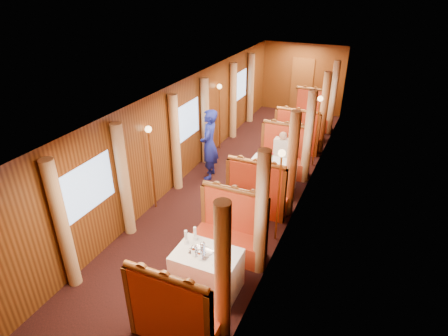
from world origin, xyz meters
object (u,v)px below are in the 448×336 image
Objects in this scene: teapot_left at (194,252)px; teapot_back at (203,247)px; banquette_far_aft at (312,116)px; rose_vase_far at (306,110)px; passenger at (282,150)px; teapot_right at (200,256)px; fruit_plate at (219,263)px; table_mid at (271,177)px; table_near at (207,272)px; table_far at (305,127)px; banquette_near_fwd at (175,316)px; banquette_mid_aft at (283,158)px; banquette_mid_fwd at (257,195)px; tea_tray at (201,252)px; steward at (209,145)px; banquette_far_fwd at (297,137)px; rose_vase_mid at (272,156)px; banquette_near_aft at (231,234)px.

teapot_left is 1.18× the size of teapot_back.
banquette_far_aft is 7.97m from teapot_back.
passenger is at bearing -89.67° from rose_vase_far.
teapot_right is 0.77× the size of fruit_plate.
table_near is at bearing -90.00° from table_mid.
table_far is (0.00, 7.00, 0.00)m from table_near.
teapot_back reaches higher than fruit_plate.
teapot_back is (-0.09, -3.44, 0.44)m from table_mid.
table_near is at bearing -90.00° from banquette_far_aft.
rose_vase_far is at bearing 85.24° from teapot_left.
banquette_near_fwd reaches higher than table_near.
table_near is 3.50m from table_mid.
table_far is 7.15m from fruit_plate.
banquette_mid_aft reaches higher than table_mid.
banquette_mid_fwd is 2.03m from banquette_mid_aft.
fruit_plate is at bearing -87.68° from rose_vase_far.
rose_vase_far reaches higher than tea_tray.
passenger is at bearing 93.54° from fruit_plate.
fruit_plate is at bearing -84.02° from banquette_mid_fwd.
banquette_near_fwd is at bearing 5.80° from steward.
banquette_far_fwd is 3.72× the size of rose_vase_far.
teapot_right is at bearing -90.28° from table_far.
banquette_mid_aft is 0.74× the size of steward.
banquette_far_fwd is at bearing 84.90° from teapot_left.
rose_vase_mid is (-0.01, -4.52, 0.50)m from banquette_far_aft.
teapot_back is 0.08× the size of steward.
banquette_near_fwd is (0.00, -1.01, 0.05)m from table_near.
teapot_back is 0.41× the size of rose_vase_far.
banquette_far_aft is 1.76× the size of passenger.
banquette_far_aft is at bearing 89.10° from rose_vase_far.
rose_vase_far is (-0.02, 4.54, 0.50)m from banquette_mid_fwd.
teapot_right reaches higher than table_mid.
passenger is (-0.00, -1.69, 0.32)m from banquette_far_fwd.
banquette_mid_fwd is 3.72× the size of rose_vase_far.
table_mid is 3.53m from tea_tray.
table_near is at bearing -89.87° from rose_vase_far.
banquette_near_aft is at bearing -89.69° from rose_vase_mid.
teapot_right is at bearing -90.55° from table_mid.
banquette_mid_aft is 2.49m from table_far.
banquette_far_aft is 8.16m from fruit_plate.
teapot_right is (-0.03, -6.14, 0.39)m from banquette_far_fwd.
table_near is 2.49m from banquette_mid_fwd.
table_far is at bearing 90.00° from table_near.
steward is (-1.63, 0.03, -0.02)m from rose_vase_mid.
banquette_near_fwd is 6.49× the size of fruit_plate.
rose_vase_far is (-0.02, 2.51, 0.50)m from banquette_mid_aft.
banquette_near_aft is at bearing -89.85° from rose_vase_far.
teapot_right is 0.09× the size of steward.
steward is at bearing 115.03° from teapot_right.
teapot_back is (-0.09, -0.96, 0.39)m from banquette_near_aft.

